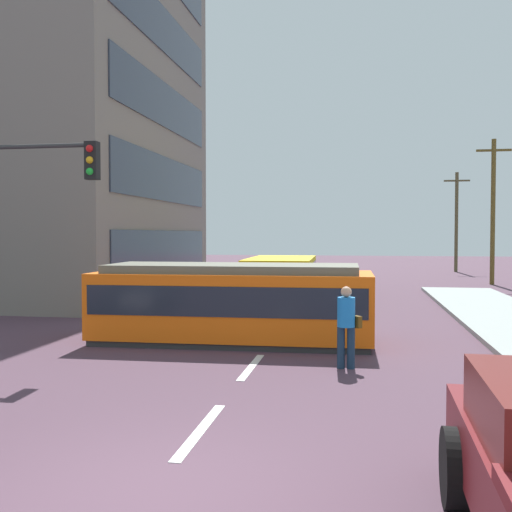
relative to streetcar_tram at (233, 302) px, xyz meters
name	(u,v)px	position (x,y,z in m)	size (l,w,h in m)	color
ground_plane	(277,335)	(0.97, 1.22, -1.02)	(120.00, 120.00, 0.00)	#4E3645
lane_stripe_1	(201,430)	(0.97, -6.78, -1.01)	(0.16, 2.40, 0.01)	silver
lane_stripe_2	(251,367)	(0.97, -2.78, -1.01)	(0.16, 2.40, 0.01)	silver
lane_stripe_3	(296,312)	(0.97, 6.00, -1.01)	(0.16, 2.40, 0.01)	silver
lane_stripe_4	(309,295)	(0.97, 12.00, -1.01)	(0.16, 2.40, 0.01)	silver
corner_building	(9,83)	(-12.64, 10.41, 8.58)	(14.93, 14.11, 19.20)	slate
streetcar_tram	(233,302)	(0.00, 0.00, 0.00)	(6.99, 2.67, 1.97)	#F7600F
city_bus	(281,277)	(0.11, 8.71, 0.01)	(2.67, 5.52, 1.79)	gold
pedestrian_crossing	(346,322)	(2.89, -2.56, -0.07)	(0.50, 0.36, 1.67)	#172C42
traffic_light_mast	(30,202)	(-4.20, -2.28, 2.43)	(2.84, 0.33, 4.90)	#333333
utility_pole_far	(493,209)	(10.25, 19.06, 3.07)	(1.80, 0.24, 7.81)	brown
utility_pole_distant	(456,220)	(10.08, 30.02, 2.74)	(1.80, 0.24, 7.15)	brown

